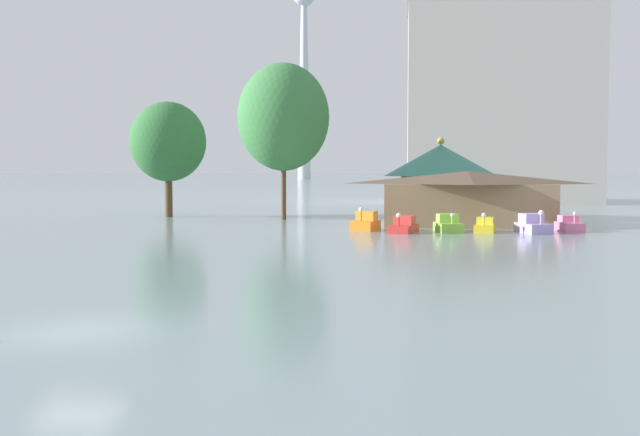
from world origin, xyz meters
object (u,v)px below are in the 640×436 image
Objects in this scene: shoreline_tree_mid at (283,117)px; pedal_boat_yellow at (485,226)px; background_building_block at (499,100)px; pedal_boat_lavender at (533,225)px; pedal_boat_lime at (448,225)px; shoreline_tree_tall_left at (168,142)px; distant_broadcast_tower at (304,17)px; green_roof_pavilion at (441,174)px; boathouse at (468,197)px; pedal_boat_pink at (569,225)px; pedal_boat_red at (404,226)px; pedal_boat_orange at (366,223)px.

pedal_boat_yellow is at bearing -34.99° from shoreline_tree_mid.
background_building_block is at bearing -178.03° from pedal_boat_yellow.
pedal_boat_lime is at bearing -109.59° from pedal_boat_lavender.
shoreline_tree_tall_left is (-32.15, 15.00, 6.72)m from pedal_boat_lavender.
pedal_boat_lavender is 298.18m from distant_broadcast_tower.
pedal_boat_yellow is at bearing -81.87° from green_roof_pavilion.
green_roof_pavilion is (-1.71, 10.78, 1.81)m from boathouse.
pedal_boat_pink is at bearing -21.17° from shoreline_tree_tall_left.
pedal_boat_pink is at bearing -61.53° from green_roof_pavilion.
pedal_boat_yellow is 17.83m from green_roof_pavilion.
pedal_boat_lavender is 0.23× the size of boathouse.
distant_broadcast_tower is at bearing 178.62° from pedal_boat_lime.
green_roof_pavilion is at bearing 99.04° from boathouse.
pedal_boat_red is 12.42m from pedal_boat_pink.
pedal_boat_red is 0.23× the size of shoreline_tree_mid.
pedal_boat_lavender is at bearing 94.88° from pedal_boat_yellow.
pedal_boat_yellow is 0.27× the size of shoreline_tree_tall_left.
green_roof_pavilion is 0.98× the size of shoreline_tree_tall_left.
distant_broadcast_tower is (-58.06, 282.46, 72.66)m from pedal_boat_pink.
shoreline_tree_mid reaches higher than pedal_boat_lavender.
shoreline_tree_tall_left is 277.81m from distant_broadcast_tower.
shoreline_tree_mid reaches higher than green_roof_pavilion.
background_building_block is at bearing 58.84° from shoreline_tree_mid.
boathouse is 29.60m from shoreline_tree_tall_left.
shoreline_tree_mid is (-16.20, 5.38, 7.05)m from boathouse.
green_roof_pavilion reaches higher than boathouse.
background_building_block reaches higher than pedal_boat_lavender.
background_building_block is at bearing -75.76° from distant_broadcast_tower.
shoreline_tree_mid is (-23.22, 10.72, 8.89)m from pedal_boat_pink.
pedal_boat_yellow is 0.91× the size of pedal_boat_lavender.
green_roof_pavilion is 37.08m from background_building_block.
pedal_boat_orange is at bearing -81.37° from distant_broadcast_tower.
green_roof_pavilion is at bearing 5.56° from shoreline_tree_tall_left.
shoreline_tree_tall_left is (-19.94, 14.22, 6.69)m from pedal_boat_orange.
pedal_boat_pink is 0.10× the size of background_building_block.
pedal_boat_orange is at bearing -95.49° from pedal_boat_pink.
pedal_boat_red is at bearing -70.79° from pedal_boat_yellow.
distant_broadcast_tower is (-45.83, 284.59, 72.66)m from pedal_boat_red.
shoreline_tree_mid is at bearing -137.89° from pedal_boat_lavender.
pedal_boat_yellow is at bearing -79.65° from distant_broadcast_tower.
distant_broadcast_tower is at bearing 100.49° from green_roof_pavilion.
pedal_boat_orange reaches higher than pedal_boat_lime.
shoreline_tree_mid is at bearing -82.69° from distant_broadcast_tower.
shoreline_tree_mid is (-14.27, 11.88, 8.86)m from pedal_boat_lime.
shoreline_tree_tall_left is at bearing -130.65° from pedal_boat_lime.
background_building_block reaches higher than pedal_boat_pink.
pedal_boat_lime is 30.70m from shoreline_tree_tall_left.
pedal_boat_pink is 297.38m from distant_broadcast_tower.
pedal_boat_orange is 55.28m from background_building_block.
background_building_block is (3.69, 51.91, 13.75)m from pedal_boat_lavender.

